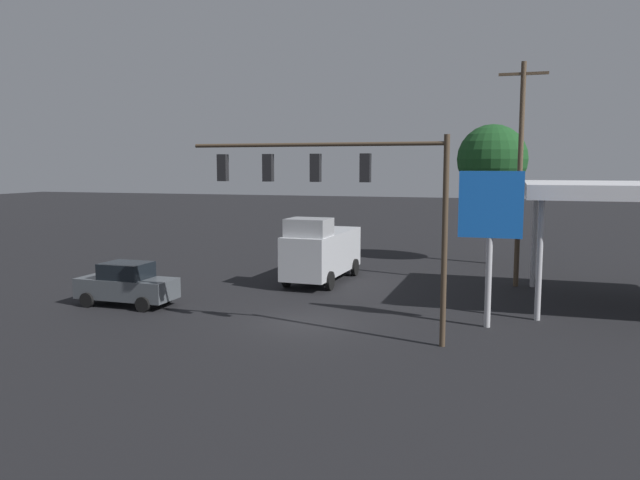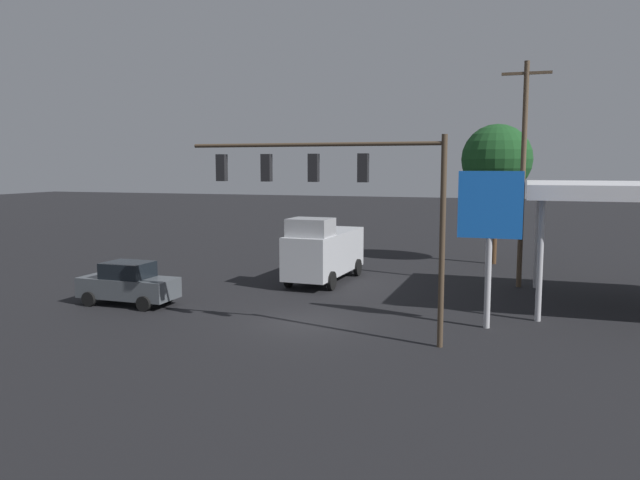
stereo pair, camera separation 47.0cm
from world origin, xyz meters
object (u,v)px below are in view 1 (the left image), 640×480
traffic_signal_assembly (338,184)px  price_sign (491,213)px  delivery_truck (321,251)px  street_tree (492,160)px  utility_pole (520,170)px  sedan_waiting (127,284)px

traffic_signal_assembly → price_sign: bearing=-148.7°
price_sign → delivery_truck: 11.77m
price_sign → street_tree: bearing=-88.1°
utility_pole → street_tree: size_ratio=1.29×
delivery_truck → sedan_waiting: 10.43m
traffic_signal_assembly → utility_pole: (-6.22, -12.08, 0.41)m
utility_pole → price_sign: size_ratio=1.89×
delivery_truck → street_tree: street_tree is taller
price_sign → sedan_waiting: size_ratio=1.36×
traffic_signal_assembly → delivery_truck: bearing=-69.8°
traffic_signal_assembly → delivery_truck: (3.79, -10.28, -3.87)m
utility_pole → sedan_waiting: (16.66, 9.80, -5.03)m
delivery_truck → sedan_waiting: delivery_truck is taller
price_sign → street_tree: 16.59m
utility_pole → street_tree: 7.68m
traffic_signal_assembly → utility_pole: bearing=-117.2°
utility_pole → delivery_truck: 11.03m
traffic_signal_assembly → sedan_waiting: 11.64m
street_tree → price_sign: bearing=91.9°
utility_pole → street_tree: utility_pole is taller
traffic_signal_assembly → delivery_truck: size_ratio=1.37×
street_tree → sedan_waiting: bearing=49.0°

